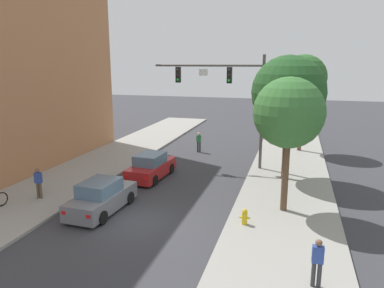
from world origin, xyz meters
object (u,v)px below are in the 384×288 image
object	(u,v)px
traffic_signal_mast	(230,90)
street_tree_nearest	(289,113)
street_tree_second	(288,93)
street_tree_third	(304,78)
car_lead_red	(151,167)
pedestrian_sidewalk_left_walker	(38,182)
pedestrian_crossing_road	(199,141)
car_following_grey	(101,198)
fire_hydrant	(245,217)
pedestrian_sidewalk_right_walker	(317,261)

from	to	relation	value
traffic_signal_mast	street_tree_nearest	world-z (taller)	traffic_signal_mast
traffic_signal_mast	street_tree_second	bearing A→B (deg)	-24.58
traffic_signal_mast	street_tree_third	bearing A→B (deg)	52.30
car_lead_red	pedestrian_sidewalk_left_walker	size ratio (longest dim) A/B	2.64
car_lead_red	street_tree_second	xyz separation A→B (m)	(8.08, 1.85, 4.68)
traffic_signal_mast	pedestrian_crossing_road	world-z (taller)	traffic_signal_mast
car_following_grey	fire_hydrant	xyz separation A→B (m)	(6.98, 0.14, -0.22)
pedestrian_sidewalk_right_walker	car_following_grey	bearing A→B (deg)	158.46
pedestrian_sidewalk_left_walker	pedestrian_sidewalk_right_walker	bearing A→B (deg)	-17.21
street_tree_third	fire_hydrant	bearing A→B (deg)	-98.80
car_following_grey	pedestrian_sidewalk_right_walker	world-z (taller)	pedestrian_sidewalk_right_walker
car_lead_red	street_tree_third	distance (m)	14.22
fire_hydrant	street_tree_nearest	xyz separation A→B (m)	(1.60, 2.13, 4.37)
car_lead_red	street_tree_second	world-z (taller)	street_tree_second
pedestrian_sidewalk_left_walker	street_tree_third	xyz separation A→B (m)	(13.19, 14.93, 4.89)
car_lead_red	pedestrian_crossing_road	bearing A→B (deg)	81.10
pedestrian_sidewalk_right_walker	fire_hydrant	size ratio (longest dim) A/B	2.28
street_tree_second	pedestrian_crossing_road	bearing A→B (deg)	141.18
car_lead_red	pedestrian_crossing_road	size ratio (longest dim) A/B	2.64
fire_hydrant	street_tree_third	world-z (taller)	street_tree_third
traffic_signal_mast	car_lead_red	bearing A→B (deg)	-140.15
car_lead_red	pedestrian_sidewalk_left_walker	xyz separation A→B (m)	(-4.19, -5.25, 0.34)
traffic_signal_mast	car_lead_red	world-z (taller)	traffic_signal_mast
street_tree_second	street_tree_third	world-z (taller)	street_tree_third
car_lead_red	street_tree_nearest	world-z (taller)	street_tree_nearest
car_following_grey	pedestrian_crossing_road	bearing A→B (deg)	83.49
traffic_signal_mast	car_lead_red	size ratio (longest dim) A/B	1.73
car_following_grey	street_tree_nearest	xyz separation A→B (m)	(8.58, 2.27, 4.16)
car_following_grey	pedestrian_sidewalk_left_walker	world-z (taller)	pedestrian_sidewalk_left_walker
car_lead_red	car_following_grey	world-z (taller)	same
pedestrian_sidewalk_right_walker	street_tree_nearest	distance (m)	7.34
pedestrian_crossing_road	fire_hydrant	bearing A→B (deg)	-66.91
car_following_grey	pedestrian_sidewalk_right_walker	distance (m)	10.56
pedestrian_sidewalk_right_walker	street_tree_second	distance (m)	12.22
pedestrian_crossing_road	fire_hydrant	xyz separation A→B (m)	(5.50, -12.89, -0.41)
pedestrian_sidewalk_left_walker	pedestrian_crossing_road	bearing A→B (deg)	67.09
traffic_signal_mast	pedestrian_sidewalk_left_walker	distance (m)	12.98
fire_hydrant	car_following_grey	bearing A→B (deg)	-178.87
street_tree_second	car_lead_red	bearing A→B (deg)	-167.12
pedestrian_sidewalk_right_walker	street_tree_third	size ratio (longest dim) A/B	0.22
traffic_signal_mast	car_lead_red	xyz separation A→B (m)	(-4.29, -3.58, -4.66)
car_following_grey	street_tree_third	distance (m)	18.66
pedestrian_sidewalk_left_walker	pedestrian_sidewalk_right_walker	xyz separation A→B (m)	(13.68, -4.24, 0.00)
street_tree_third	street_tree_nearest	bearing A→B (deg)	-93.30
pedestrian_sidewalk_left_walker	fire_hydrant	size ratio (longest dim) A/B	2.28
fire_hydrant	street_tree_third	bearing A→B (deg)	81.20
pedestrian_crossing_road	fire_hydrant	size ratio (longest dim) A/B	2.28
car_lead_red	street_tree_second	size ratio (longest dim) A/B	0.58
car_lead_red	pedestrian_sidewalk_left_walker	distance (m)	6.73
pedestrian_sidewalk_right_walker	traffic_signal_mast	bearing A→B (deg)	111.70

